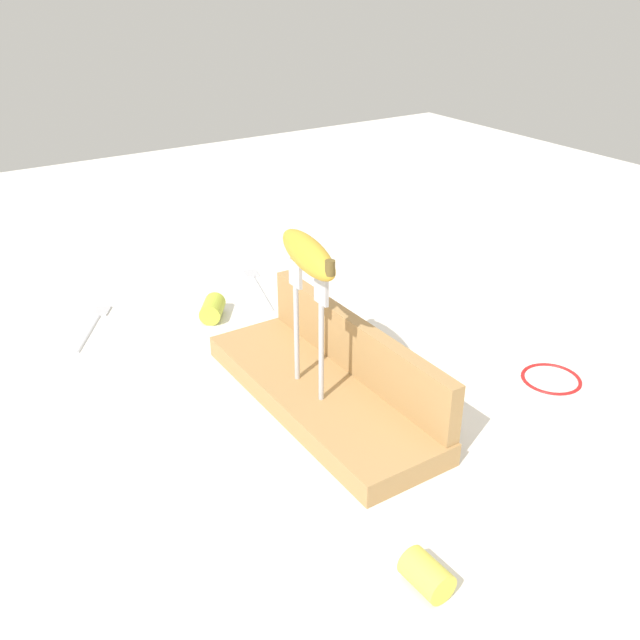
% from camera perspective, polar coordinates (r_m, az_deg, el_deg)
% --- Properties ---
extents(ground_plane, '(3.00, 3.00, 0.00)m').
position_cam_1_polar(ground_plane, '(0.98, 0.00, -6.84)').
color(ground_plane, silver).
extents(wooden_board, '(0.41, 0.14, 0.03)m').
position_cam_1_polar(wooden_board, '(0.97, 0.00, -6.06)').
color(wooden_board, '#A87F4C').
rests_on(wooden_board, ground).
extents(board_backstop, '(0.40, 0.02, 0.08)m').
position_cam_1_polar(board_backstop, '(0.97, 2.98, -2.19)').
color(board_backstop, '#A87F4C').
rests_on(board_backstop, wooden_board).
extents(fork_stand_center, '(0.09, 0.01, 0.18)m').
position_cam_1_polar(fork_stand_center, '(0.90, -0.96, 0.08)').
color(fork_stand_center, '#B2B2B7').
rests_on(fork_stand_center, wooden_board).
extents(banana_raised_center, '(0.16, 0.07, 0.04)m').
position_cam_1_polar(banana_raised_center, '(0.87, -1.01, 5.45)').
color(banana_raised_center, gold).
rests_on(banana_raised_center, fork_stand_center).
extents(fork_fallen_near, '(0.19, 0.07, 0.01)m').
position_cam_1_polar(fork_fallen_near, '(1.34, -5.16, 3.04)').
color(fork_fallen_near, '#B2B2B7').
rests_on(fork_fallen_near, ground).
extents(fork_fallen_far, '(0.15, 0.10, 0.01)m').
position_cam_1_polar(fork_fallen_far, '(1.25, -17.90, -0.05)').
color(fork_fallen_far, '#B2B2B7').
rests_on(fork_fallen_far, ground).
extents(banana_chunk_near, '(0.07, 0.06, 0.04)m').
position_cam_1_polar(banana_chunk_near, '(1.21, -8.77, 0.94)').
color(banana_chunk_near, '#B2C138').
rests_on(banana_chunk_near, ground).
extents(banana_chunk_far, '(0.05, 0.04, 0.03)m').
position_cam_1_polar(banana_chunk_far, '(0.74, 8.64, -19.85)').
color(banana_chunk_far, '#DBD147').
rests_on(banana_chunk_far, ground).
extents(wire_coil, '(0.09, 0.09, 0.01)m').
position_cam_1_polar(wire_coil, '(1.09, 18.40, -4.49)').
color(wire_coil, red).
rests_on(wire_coil, ground).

